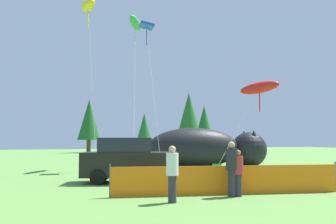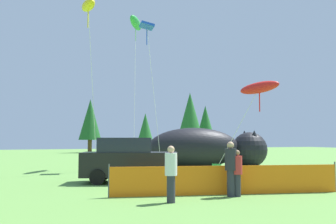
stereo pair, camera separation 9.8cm
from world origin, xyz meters
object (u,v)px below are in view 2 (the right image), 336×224
folding_chair (218,172)px  spectator_in_green_shirt (171,171)px  kite_green_fish (136,23)px  inflatable_cat (206,150)px  kite_blue_box (147,29)px  spectator_in_blue_shirt (231,166)px  kite_yellow_hero (88,6)px  parked_car (129,160)px  kite_red_lizard (259,88)px  spectator_in_yellow_shirt (237,171)px

folding_chair → spectator_in_green_shirt: (-3.90, -4.08, 0.47)m
kite_green_fish → inflatable_cat: bearing=-27.0°
spectator_in_green_shirt → kite_blue_box: 15.17m
inflatable_cat → folding_chair: bearing=-103.8°
spectator_in_blue_shirt → kite_yellow_hero: (-3.50, 9.82, 8.58)m
folding_chair → spectator_in_green_shirt: spectator_in_green_shirt is taller
parked_car → folding_chair: bearing=-4.5°
kite_red_lizard → spectator_in_green_shirt: bearing=-141.7°
inflatable_cat → spectator_in_yellow_shirt: bearing=-102.5°
parked_car → kite_red_lizard: (7.21, 0.09, 3.72)m
parked_car → spectator_in_yellow_shirt: size_ratio=2.90×
inflatable_cat → spectator_in_blue_shirt: inflatable_cat is taller
parked_car → kite_yellow_hero: bearing=125.1°
spectator_in_green_shirt → kite_green_fish: bearing=78.6°
kite_red_lizard → folding_chair: bearing=-153.3°
spectator_in_green_shirt → spectator_in_blue_shirt: size_ratio=0.94×
parked_car → spectator_in_green_shirt: 5.74m
inflatable_cat → kite_red_lizard: size_ratio=1.66×
spectator_in_yellow_shirt → spectator_in_blue_shirt: bearing=158.6°
kite_yellow_hero → spectator_in_yellow_shirt: bearing=-69.5°
folding_chair → kite_green_fish: (-1.03, 10.16, 9.73)m
spectator_in_green_shirt → parked_car: bearing=88.3°
spectator_in_green_shirt → kite_red_lizard: kite_red_lizard is taller
folding_chair → kite_blue_box: (-0.79, 8.21, 8.82)m
folding_chair → spectator_in_green_shirt: bearing=-160.6°
kite_red_lizard → parked_car: bearing=-179.3°
folding_chair → kite_red_lizard: bearing=-0.1°
kite_blue_box → kite_red_lizard: 8.99m
parked_car → inflatable_cat: bearing=60.7°
kite_blue_box → spectator_in_yellow_shirt: bearing=-92.4°
spectator_in_yellow_shirt → inflatable_cat: bearing=68.1°
inflatable_cat → kite_green_fish: 10.23m
parked_car → inflatable_cat: inflatable_cat is taller
parked_car → folding_chair: (3.73, -1.66, -0.52)m
inflatable_cat → kite_yellow_hero: 11.96m
parked_car → kite_red_lizard: 8.11m
spectator_in_blue_shirt → kite_red_lizard: kite_red_lizard is taller
kite_yellow_hero → kite_green_fish: bearing=45.1°
spectator_in_blue_shirt → spectator_in_yellow_shirt: bearing=-21.4°
folding_chair → kite_green_fish: bearing=69.0°
spectator_in_green_shirt → kite_yellow_hero: (-1.10, 10.25, 8.64)m
parked_car → kite_blue_box: 10.98m
parked_car → kite_blue_box: bearing=85.2°
kite_green_fish → parked_car: bearing=-107.7°
spectator_in_green_shirt → kite_red_lizard: bearing=38.3°
inflatable_cat → spectator_in_green_shirt: (-7.29, -11.99, -0.30)m
inflatable_cat → kite_yellow_hero: size_ratio=0.85×
kite_green_fish → kite_red_lizard: 11.01m
spectator_in_blue_shirt → kite_blue_box: (0.71, 11.86, 8.28)m
folding_chair → parked_car: bearing=129.2°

